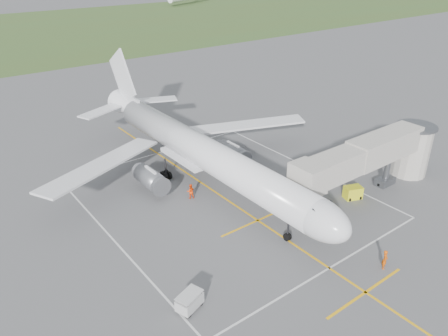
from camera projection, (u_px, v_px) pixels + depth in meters
ground at (205, 185)px, 54.50m from camera, size 700.00×700.00×0.00m
apron_markings at (234, 204)px, 50.36m from camera, size 28.20×60.00×0.01m
airliner at (201, 151)px, 53.07m from camera, size 38.93×46.75×13.52m
jet_bridge at (379, 155)px, 51.30m from camera, size 23.40×5.00×7.20m
gpu_unit at (353, 193)px, 51.34m from camera, size 2.35×1.98×1.51m
baggage_cart at (190, 301)px, 35.36m from camera, size 2.53×1.98×1.55m
ramp_worker_nose at (385, 259)px, 39.88m from camera, size 0.85×0.78×1.95m
ramp_worker_wing at (191, 191)px, 51.26m from camera, size 1.10×1.01×1.84m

